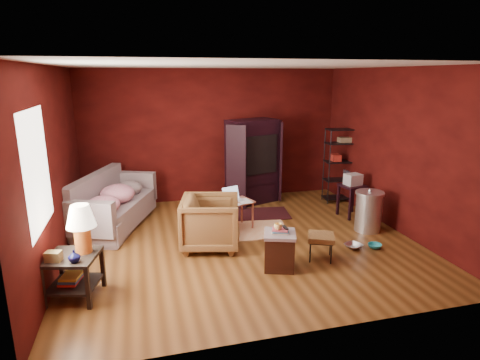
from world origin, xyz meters
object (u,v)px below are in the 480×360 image
object	(u,v)px
side_table	(77,243)
tv_armoire	(253,160)
armchair	(211,220)
hamper	(279,250)
sofa	(114,206)
wire_shelving	(344,162)
laptop_desk	(235,204)

from	to	relation	value
side_table	tv_armoire	world-z (taller)	tv_armoire
armchair	hamper	distance (m)	1.26
tv_armoire	armchair	bearing A→B (deg)	-140.24
sofa	wire_shelving	distance (m)	4.74
tv_armoire	wire_shelving	xyz separation A→B (m)	(1.89, -0.42, -0.05)
hamper	sofa	bearing A→B (deg)	135.88
armchair	hamper	xyz separation A→B (m)	(0.80, -0.96, -0.17)
armchair	laptop_desk	world-z (taller)	armchair
side_table	tv_armoire	distance (m)	4.41
side_table	hamper	size ratio (longest dim) A/B	1.90
sofa	wire_shelving	xyz separation A→B (m)	(4.70, 0.38, 0.48)
armchair	hamper	size ratio (longest dim) A/B	1.48
hamper	tv_armoire	world-z (taller)	tv_armoire
side_table	tv_armoire	size ratio (longest dim) A/B	0.66
side_table	hamper	bearing A→B (deg)	1.38
hamper	wire_shelving	world-z (taller)	wire_shelving
sofa	side_table	bearing A→B (deg)	-170.86
hamper	wire_shelving	size ratio (longest dim) A/B	0.39
hamper	laptop_desk	bearing A→B (deg)	98.79
armchair	side_table	bearing A→B (deg)	133.00
sofa	laptop_desk	distance (m)	2.16
laptop_desk	wire_shelving	distance (m)	2.85
sofa	tv_armoire	xyz separation A→B (m)	(2.81, 0.80, 0.53)
sofa	armchair	bearing A→B (deg)	-113.49
sofa	armchair	xyz separation A→B (m)	(1.51, -1.29, 0.06)
laptop_desk	tv_armoire	world-z (taller)	tv_armoire
side_table	tv_armoire	bearing A→B (deg)	44.85
wire_shelving	side_table	bearing A→B (deg)	-147.01
sofa	armchair	size ratio (longest dim) A/B	2.21
sofa	side_table	size ratio (longest dim) A/B	1.72
wire_shelving	hamper	bearing A→B (deg)	-127.51
hamper	wire_shelving	distance (m)	3.60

